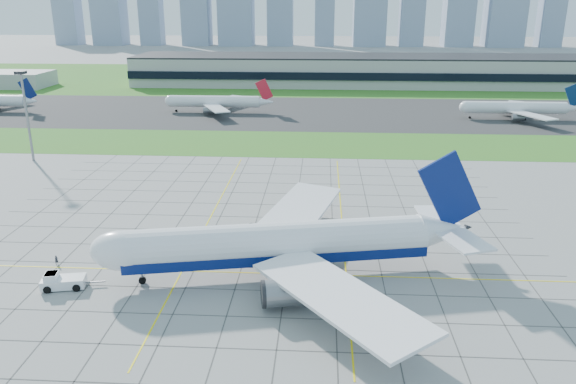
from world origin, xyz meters
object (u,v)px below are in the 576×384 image
object	(u,v)px
distant_jet_1	(216,101)
distant_jet_2	(517,108)
airliner	(280,244)
crew_far	(375,300)
pushback_tug	(61,281)
crew_near	(57,260)
light_mast	(25,105)

from	to	relation	value
distant_jet_1	distant_jet_2	bearing A→B (deg)	-3.44
airliner	distant_jet_1	distance (m)	150.10
airliner	crew_far	world-z (taller)	airliner
pushback_tug	crew_far	distance (m)	49.96
distant_jet_2	airliner	bearing A→B (deg)	-120.84
pushback_tug	distant_jet_2	size ratio (longest dim) A/B	0.22
crew_near	distant_jet_1	bearing A→B (deg)	41.14
crew_far	distant_jet_1	bearing A→B (deg)	158.09
crew_far	distant_jet_1	xyz separation A→B (m)	(-52.73, 154.31, 3.69)
light_mast	crew_near	bearing A→B (deg)	-60.35
distant_jet_1	distant_jet_2	distance (m)	120.21
pushback_tug	distant_jet_1	bearing A→B (deg)	79.47
light_mast	distant_jet_1	world-z (taller)	light_mast
light_mast	airliner	world-z (taller)	light_mast
airliner	distant_jet_1	world-z (taller)	airliner
distant_jet_1	distant_jet_2	xyz separation A→B (m)	(119.99, -7.21, 0.00)
light_mast	pushback_tug	xyz separation A→B (m)	(42.16, -74.10, -14.97)
light_mast	distant_jet_2	size ratio (longest dim) A/B	0.58
airliner	distant_jet_2	size ratio (longest dim) A/B	1.47
crew_far	distant_jet_1	size ratio (longest dim) A/B	0.04
airliner	crew_near	xyz separation A→B (m)	(-39.38, 1.47, -4.80)
crew_far	airliner	bearing A→B (deg)	-161.33
crew_near	distant_jet_1	world-z (taller)	distant_jet_1
crew_far	distant_jet_2	size ratio (longest dim) A/B	0.04
crew_far	distant_jet_2	distance (m)	161.79
crew_far	distant_jet_1	distance (m)	163.12
light_mast	distant_jet_1	xyz separation A→B (m)	(39.34, 78.03, -11.69)
crew_far	crew_near	bearing A→B (deg)	-141.61
light_mast	crew_far	world-z (taller)	light_mast
light_mast	crew_near	distance (m)	77.29
pushback_tug	crew_far	world-z (taller)	pushback_tug
airliner	crew_far	distance (m)	18.32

